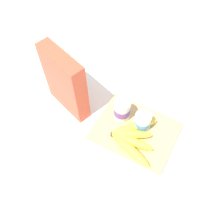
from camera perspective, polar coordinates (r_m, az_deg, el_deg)
ground_plane at (r=1.03m, az=5.28°, el=-4.51°), size 2.40×2.40×0.00m
cutting_board at (r=1.02m, az=5.32°, el=-4.25°), size 0.31×0.24×0.02m
cereal_box at (r=1.00m, az=-10.49°, el=6.49°), size 0.22×0.12×0.29m
yogurt_cup_front at (r=1.00m, az=2.26°, el=0.49°), size 0.07×0.07×0.10m
yogurt_cup_back at (r=0.99m, az=6.89°, el=-2.16°), size 0.06×0.06×0.08m
banana_bunch at (r=0.97m, az=4.58°, el=-5.74°), size 0.20×0.22×0.04m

